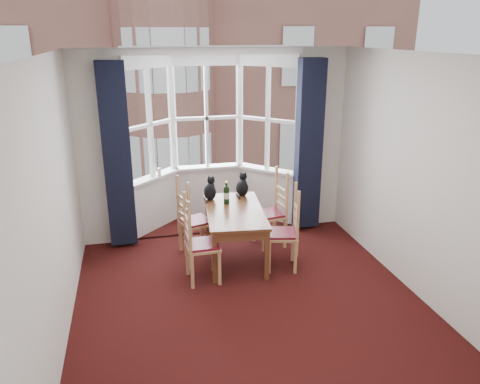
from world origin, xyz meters
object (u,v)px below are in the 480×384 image
object	(u,v)px
chair_right_near	(289,235)
chair_left_far	(190,223)
chair_right_far	(275,214)
dining_table	(235,216)
wine_bottle	(226,194)
cat_left	(210,191)
cat_right	(242,187)
chair_left_near	(195,247)
candle_tall	(159,172)

from	to	relation	value
chair_right_near	chair_left_far	bearing A→B (deg)	150.94
chair_right_far	chair_left_far	bearing A→B (deg)	-177.03
dining_table	wine_bottle	bearing A→B (deg)	102.47
cat_left	cat_right	distance (m)	0.49
chair_left_near	chair_left_far	size ratio (longest dim) A/B	1.00
candle_tall	chair_left_near	bearing A→B (deg)	-80.77
chair_right_near	cat_right	size ratio (longest dim) A/B	2.63
chair_left_near	chair_right_far	world-z (taller)	same
dining_table	chair_left_far	distance (m)	0.65
chair_right_near	wine_bottle	size ratio (longest dim) A/B	2.86
dining_table	cat_right	xyz separation A→B (m)	(0.24, 0.56, 0.22)
chair_left_far	chair_right_near	world-z (taller)	same
chair_left_far	wine_bottle	world-z (taller)	wine_bottle
chair_left_near	candle_tall	xyz separation A→B (m)	(-0.30, 1.82, 0.46)
cat_left	wine_bottle	world-z (taller)	cat_left
chair_left_near	candle_tall	size ratio (longest dim) A/B	7.10
chair_right_near	cat_left	xyz separation A→B (m)	(-0.89, 0.92, 0.38)
chair_left_near	cat_left	size ratio (longest dim) A/B	2.68
chair_right_near	chair_right_far	distance (m)	0.74
chair_left_near	chair_right_near	size ratio (longest dim) A/B	1.00
cat_left	wine_bottle	xyz separation A→B (m)	(0.19, -0.23, 0.01)
chair_left_far	chair_right_near	distance (m)	1.39
cat_left	chair_right_near	bearing A→B (deg)	-46.16
chair_right_far	cat_right	world-z (taller)	cat_right
cat_right	chair_left_near	bearing A→B (deg)	-128.81
chair_left_near	chair_left_far	distance (m)	0.76
chair_right_far	cat_left	bearing A→B (deg)	169.06
chair_right_far	candle_tall	world-z (taller)	candle_tall
wine_bottle	cat_left	bearing A→B (deg)	129.35
dining_table	chair_left_near	bearing A→B (deg)	-140.33
chair_right_near	cat_left	size ratio (longest dim) A/B	2.68
wine_bottle	candle_tall	distance (m)	1.36
cat_right	candle_tall	bearing A→B (deg)	146.70
wine_bottle	dining_table	bearing A→B (deg)	-77.53
chair_right_far	wine_bottle	bearing A→B (deg)	-175.85
wine_bottle	candle_tall	size ratio (longest dim) A/B	2.49
dining_table	chair_left_near	xyz separation A→B (m)	(-0.62, -0.51, -0.16)
cat_left	candle_tall	world-z (taller)	cat_left
chair_left_near	candle_tall	bearing A→B (deg)	99.23
dining_table	cat_right	size ratio (longest dim) A/B	4.26
chair_right_near	chair_left_near	bearing A→B (deg)	-176.31
chair_left_far	candle_tall	xyz separation A→B (m)	(-0.33, 1.06, 0.46)
chair_left_far	cat_right	bearing A→B (deg)	20.50
chair_left_near	chair_right_far	bearing A→B (deg)	32.41
chair_right_near	wine_bottle	distance (m)	1.05
dining_table	cat_left	xyz separation A→B (m)	(-0.25, 0.49, 0.22)
chair_right_far	cat_left	size ratio (longest dim) A/B	2.68
cat_right	wine_bottle	bearing A→B (deg)	-135.31
cat_left	dining_table	bearing A→B (deg)	-63.22
dining_table	candle_tall	world-z (taller)	candle_tall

